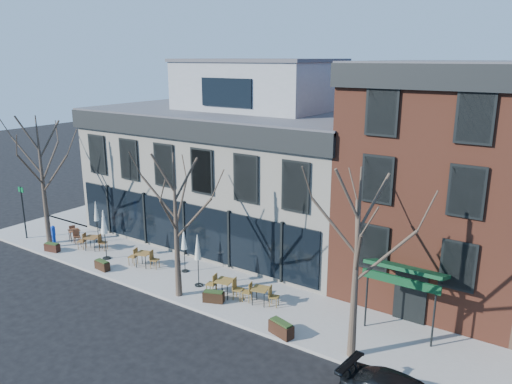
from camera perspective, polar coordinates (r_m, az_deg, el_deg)
The scene contains 23 objects.
ground at distance 29.57m, azimuth -7.91°, elevation -7.53°, with size 120.00×120.00×0.00m, color black.
sidewalk_front at distance 26.10m, azimuth -5.72°, elevation -10.48°, with size 33.50×4.70×0.15m, color gray.
sidewalk_side at distance 41.15m, azimuth -14.02°, elevation -1.18°, with size 4.50×12.00×0.15m, color gray.
corner_building at distance 31.88m, azimuth -2.02°, elevation 3.18°, with size 18.39×10.39×11.10m.
red_brick_building at distance 26.28m, azimuth 21.24°, elevation 1.59°, with size 8.20×11.78×11.18m.
tree_corner at distance 32.63m, azimuth -23.21°, elevation 1.37°, with size 3.93×3.98×7.92m.
tree_mid at distance 23.64m, azimuth -9.12°, elevation -3.64°, with size 3.50×3.55×7.04m.
tree_right at distance 18.90m, azimuth 11.41°, elevation -7.93°, with size 3.72×3.77×7.48m.
sign_pole at distance 34.68m, azimuth -25.07°, elevation -1.79°, with size 0.50×0.10×3.40m.
call_box at distance 32.78m, azimuth -22.12°, elevation -4.61°, with size 0.27×0.27×1.37m.
cafe_set_0 at distance 33.48m, azimuth -20.05°, elevation -4.51°, with size 1.66×1.00×0.86m.
cafe_set_1 at distance 31.59m, azimuth -18.21°, elevation -5.40°, with size 1.89×1.16×0.98m.
cafe_set_2 at distance 28.38m, azimuth -12.72°, elevation -7.35°, with size 1.90×0.92×0.98m.
cafe_set_4 at distance 24.47m, azimuth -3.61°, elevation -10.69°, with size 2.00×0.91×1.03m.
cafe_set_5 at distance 23.77m, azimuth 0.50°, elevation -11.57°, with size 1.87×0.88×0.96m.
umbrella_0 at distance 32.37m, azimuth -17.78°, elevation -2.33°, with size 0.42×0.42×2.64m.
umbrella_1 at distance 29.44m, azimuth -16.99°, elevation -3.60°, with size 0.47×0.47×2.91m.
umbrella_2 at distance 26.87m, azimuth -8.24°, elevation -5.59°, with size 0.39×0.39×2.46m.
umbrella_3 at distance 25.09m, azimuth -6.68°, elevation -6.61°, with size 0.44×0.44×2.73m.
planter_0 at distance 32.21m, azimuth -22.27°, elevation -5.86°, with size 0.99×0.56×0.52m.
planter_1 at distance 28.64m, azimuth -17.17°, elevation -7.98°, with size 0.97×0.46×0.53m.
planter_2 at distance 24.10m, azimuth -4.87°, elevation -11.81°, with size 1.07×0.74×0.56m.
planter_3 at distance 21.47m, azimuth 2.89°, elevation -15.29°, with size 1.21×0.73×0.63m.
Camera 1 is at (18.53, -20.07, 11.34)m, focal length 35.00 mm.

